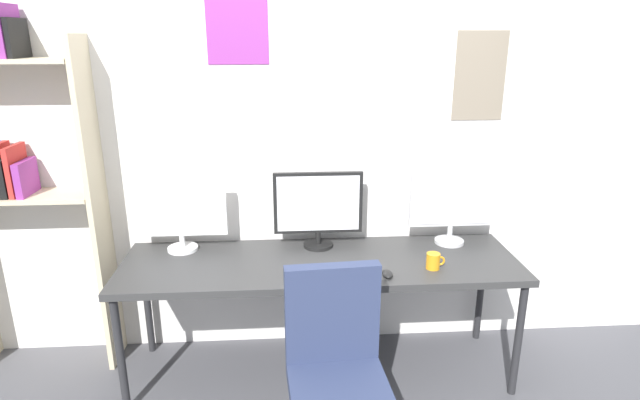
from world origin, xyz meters
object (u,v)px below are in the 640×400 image
object	(u,v)px
office_chair	(336,394)
coffee_mug	(434,261)
desk	(321,268)
monitor_left	(180,213)
monitor_center	(318,207)
computer_mouse	(387,274)
bookshelf	(6,152)
monitor_right	(452,202)
keyboard_main	(324,277)

from	to	relation	value
office_chair	coffee_mug	bearing A→B (deg)	44.65
desk	monitor_left	distance (m)	0.89
office_chair	monitor_left	size ratio (longest dim) A/B	1.81
coffee_mug	monitor_left	bearing A→B (deg)	165.86
monitor_center	monitor_left	bearing A→B (deg)	-180.00
office_chair	monitor_left	world-z (taller)	monitor_left
computer_mouse	bookshelf	bearing A→B (deg)	167.49
desk	monitor_center	world-z (taller)	monitor_center
monitor_right	computer_mouse	xyz separation A→B (m)	(-0.48, -0.45, -0.25)
bookshelf	office_chair	distance (m)	2.23
office_chair	monitor_center	size ratio (longest dim) A/B	1.86
monitor_center	computer_mouse	world-z (taller)	monitor_center
bookshelf	office_chair	bearing A→B (deg)	-28.68
desk	monitor_left	bearing A→B (deg)	165.47
monitor_left	desk	bearing A→B (deg)	-14.53
bookshelf	monitor_left	bearing A→B (deg)	-1.12
desk	monitor_left	world-z (taller)	monitor_left
office_chair	monitor_center	world-z (taller)	monitor_center
desk	bookshelf	distance (m)	1.89
monitor_left	coffee_mug	bearing A→B (deg)	-14.14
office_chair	monitor_right	size ratio (longest dim) A/B	1.89
office_chair	keyboard_main	xyz separation A→B (m)	(-0.02, 0.51, 0.35)
desk	monitor_center	xyz separation A→B (m)	(0.00, 0.21, 0.30)
bookshelf	monitor_right	world-z (taller)	bookshelf
office_chair	keyboard_main	world-z (taller)	office_chair
desk	coffee_mug	bearing A→B (deg)	-13.62
office_chair	monitor_right	xyz separation A→B (m)	(0.80, 0.95, 0.61)
monitor_center	computer_mouse	size ratio (longest dim) A/B	5.56
bookshelf	monitor_right	xyz separation A→B (m)	(2.57, -0.02, -0.34)
keyboard_main	monitor_right	bearing A→B (deg)	28.36
monitor_right	office_chair	bearing A→B (deg)	-130.02
keyboard_main	computer_mouse	size ratio (longest dim) A/B	3.71
office_chair	monitor_center	bearing A→B (deg)	91.25
monitor_left	computer_mouse	bearing A→B (deg)	-21.01
monitor_center	keyboard_main	size ratio (longest dim) A/B	1.50
monitor_left	monitor_center	bearing A→B (deg)	0.00
desk	monitor_right	distance (m)	0.90
monitor_right	keyboard_main	world-z (taller)	monitor_right
bookshelf	monitor_right	size ratio (longest dim) A/B	4.12
keyboard_main	coffee_mug	world-z (taller)	coffee_mug
coffee_mug	monitor_center	bearing A→B (deg)	149.61
office_chair	monitor_right	bearing A→B (deg)	49.98
bookshelf	monitor_left	world-z (taller)	bookshelf
desk	bookshelf	world-z (taller)	bookshelf
office_chair	keyboard_main	distance (m)	0.62
office_chair	keyboard_main	size ratio (longest dim) A/B	2.78
computer_mouse	office_chair	bearing A→B (deg)	-122.60
desk	monitor_right	world-z (taller)	monitor_right
monitor_left	keyboard_main	xyz separation A→B (m)	(0.82, -0.44, -0.23)
monitor_center	bookshelf	bearing A→B (deg)	179.40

